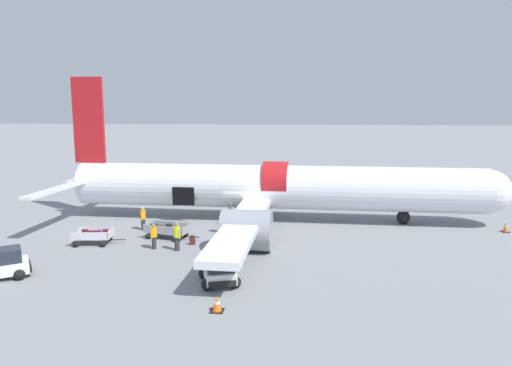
{
  "coord_description": "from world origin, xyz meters",
  "views": [
    {
      "loc": [
        5.49,
        -32.74,
        8.51
      ],
      "look_at": [
        1.46,
        -1.25,
        3.46
      ],
      "focal_mm": 32.0,
      "sensor_mm": 36.0,
      "label": 1
    }
  ],
  "objects_px": {
    "ground_crew_loader_b": "(229,228)",
    "suitcase_on_tarmac_upright": "(192,241)",
    "baggage_cart_queued": "(94,237)",
    "ground_crew_helper": "(177,236)",
    "ground_crew_loader_a": "(143,218)",
    "baggage_cart_loading": "(167,231)",
    "ground_crew_driver": "(224,220)",
    "baggage_tug_lead": "(220,272)",
    "ground_crew_supervisor": "(154,236)",
    "airplane": "(269,188)"
  },
  "relations": [
    {
      "from": "baggage_cart_queued",
      "to": "ground_crew_loader_a",
      "type": "distance_m",
      "value": 4.19
    },
    {
      "from": "ground_crew_supervisor",
      "to": "suitcase_on_tarmac_upright",
      "type": "relative_size",
      "value": 2.63
    },
    {
      "from": "baggage_tug_lead",
      "to": "ground_crew_helper",
      "type": "distance_m",
      "value": 6.25
    },
    {
      "from": "suitcase_on_tarmac_upright",
      "to": "ground_crew_loader_b",
      "type": "bearing_deg",
      "value": 24.73
    },
    {
      "from": "ground_crew_loader_b",
      "to": "ground_crew_supervisor",
      "type": "distance_m",
      "value": 4.89
    },
    {
      "from": "ground_crew_driver",
      "to": "suitcase_on_tarmac_upright",
      "type": "distance_m",
      "value": 3.4
    },
    {
      "from": "airplane",
      "to": "baggage_tug_lead",
      "type": "distance_m",
      "value": 13.93
    },
    {
      "from": "airplane",
      "to": "ground_crew_driver",
      "type": "height_order",
      "value": "airplane"
    },
    {
      "from": "baggage_tug_lead",
      "to": "ground_crew_helper",
      "type": "xyz_separation_m",
      "value": [
        -3.71,
        5.02,
        0.31
      ]
    },
    {
      "from": "ground_crew_loader_a",
      "to": "suitcase_on_tarmac_upright",
      "type": "distance_m",
      "value": 5.46
    },
    {
      "from": "ground_crew_supervisor",
      "to": "airplane",
      "type": "bearing_deg",
      "value": 53.53
    },
    {
      "from": "ground_crew_loader_a",
      "to": "suitcase_on_tarmac_upright",
      "type": "xyz_separation_m",
      "value": [
        4.46,
        -3.09,
        -0.63
      ]
    },
    {
      "from": "baggage_cart_queued",
      "to": "ground_crew_helper",
      "type": "xyz_separation_m",
      "value": [
        5.74,
        -0.71,
        0.46
      ]
    },
    {
      "from": "airplane",
      "to": "baggage_tug_lead",
      "type": "bearing_deg",
      "value": -94.58
    },
    {
      "from": "ground_crew_driver",
      "to": "baggage_cart_loading",
      "type": "bearing_deg",
      "value": -154.82
    },
    {
      "from": "baggage_tug_lead",
      "to": "suitcase_on_tarmac_upright",
      "type": "relative_size",
      "value": 4.57
    },
    {
      "from": "airplane",
      "to": "ground_crew_loader_b",
      "type": "bearing_deg",
      "value": -107.3
    },
    {
      "from": "baggage_cart_queued",
      "to": "ground_crew_helper",
      "type": "bearing_deg",
      "value": -7.01
    },
    {
      "from": "ground_crew_driver",
      "to": "ground_crew_helper",
      "type": "distance_m",
      "value": 4.8
    },
    {
      "from": "ground_crew_loader_b",
      "to": "baggage_tug_lead",
      "type": "bearing_deg",
      "value": -83.22
    },
    {
      "from": "baggage_cart_queued",
      "to": "ground_crew_driver",
      "type": "height_order",
      "value": "ground_crew_driver"
    },
    {
      "from": "ground_crew_loader_a",
      "to": "baggage_tug_lead",
      "type": "bearing_deg",
      "value": -51.28
    },
    {
      "from": "ground_crew_helper",
      "to": "baggage_cart_loading",
      "type": "bearing_deg",
      "value": 119.63
    },
    {
      "from": "ground_crew_driver",
      "to": "suitcase_on_tarmac_upright",
      "type": "relative_size",
      "value": 2.94
    },
    {
      "from": "baggage_tug_lead",
      "to": "ground_crew_supervisor",
      "type": "distance_m",
      "value": 7.37
    },
    {
      "from": "baggage_cart_queued",
      "to": "ground_crew_driver",
      "type": "bearing_deg",
      "value": 24.99
    },
    {
      "from": "ground_crew_loader_b",
      "to": "ground_crew_supervisor",
      "type": "bearing_deg",
      "value": -153.06
    },
    {
      "from": "baggage_cart_queued",
      "to": "suitcase_on_tarmac_upright",
      "type": "relative_size",
      "value": 5.57
    },
    {
      "from": "ground_crew_helper",
      "to": "ground_crew_driver",
      "type": "bearing_deg",
      "value": 64.69
    },
    {
      "from": "ground_crew_loader_a",
      "to": "ground_crew_loader_b",
      "type": "xyz_separation_m",
      "value": [
        6.7,
        -2.06,
        -0.01
      ]
    },
    {
      "from": "ground_crew_supervisor",
      "to": "ground_crew_helper",
      "type": "distance_m",
      "value": 1.53
    },
    {
      "from": "baggage_cart_loading",
      "to": "ground_crew_loader_b",
      "type": "relative_size",
      "value": 2.35
    },
    {
      "from": "baggage_cart_loading",
      "to": "ground_crew_driver",
      "type": "relative_size",
      "value": 2.2
    },
    {
      "from": "ground_crew_loader_b",
      "to": "suitcase_on_tarmac_upright",
      "type": "height_order",
      "value": "ground_crew_loader_b"
    },
    {
      "from": "ground_crew_supervisor",
      "to": "ground_crew_helper",
      "type": "relative_size",
      "value": 0.91
    },
    {
      "from": "ground_crew_loader_a",
      "to": "ground_crew_helper",
      "type": "xyz_separation_m",
      "value": [
        3.87,
        -4.43,
        0.04
      ]
    },
    {
      "from": "baggage_cart_loading",
      "to": "baggage_cart_queued",
      "type": "distance_m",
      "value": 4.66
    },
    {
      "from": "airplane",
      "to": "ground_crew_supervisor",
      "type": "bearing_deg",
      "value": -126.47
    },
    {
      "from": "baggage_cart_queued",
      "to": "ground_crew_supervisor",
      "type": "height_order",
      "value": "ground_crew_supervisor"
    },
    {
      "from": "ground_crew_supervisor",
      "to": "ground_crew_helper",
      "type": "xyz_separation_m",
      "value": [
        1.52,
        -0.16,
        0.09
      ]
    },
    {
      "from": "ground_crew_loader_b",
      "to": "ground_crew_helper",
      "type": "bearing_deg",
      "value": -140.09
    },
    {
      "from": "baggage_tug_lead",
      "to": "ground_crew_supervisor",
      "type": "relative_size",
      "value": 1.74
    },
    {
      "from": "ground_crew_supervisor",
      "to": "suitcase_on_tarmac_upright",
      "type": "distance_m",
      "value": 2.49
    },
    {
      "from": "ground_crew_loader_a",
      "to": "ground_crew_loader_b",
      "type": "distance_m",
      "value": 7.01
    },
    {
      "from": "airplane",
      "to": "baggage_tug_lead",
      "type": "xyz_separation_m",
      "value": [
        -1.1,
        -13.75,
        -1.93
      ]
    },
    {
      "from": "baggage_cart_loading",
      "to": "ground_crew_helper",
      "type": "xyz_separation_m",
      "value": [
        1.51,
        -2.66,
        0.45
      ]
    },
    {
      "from": "baggage_tug_lead",
      "to": "ground_crew_driver",
      "type": "height_order",
      "value": "ground_crew_driver"
    },
    {
      "from": "ground_crew_supervisor",
      "to": "baggage_cart_loading",
      "type": "bearing_deg",
      "value": 89.77
    },
    {
      "from": "baggage_cart_queued",
      "to": "ground_crew_loader_a",
      "type": "height_order",
      "value": "ground_crew_loader_a"
    },
    {
      "from": "ground_crew_driver",
      "to": "ground_crew_supervisor",
      "type": "relative_size",
      "value": 1.12
    }
  ]
}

